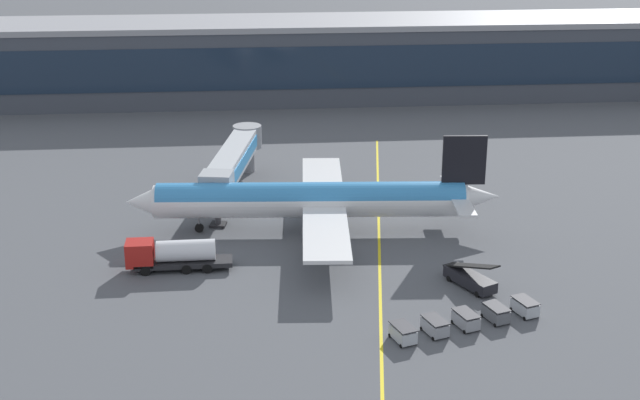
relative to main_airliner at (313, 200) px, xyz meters
name	(u,v)px	position (x,y,z in m)	size (l,w,h in m)	color
ground_plane	(330,247)	(1.48, -4.74, -3.86)	(700.00, 700.00, 0.00)	#515459
apron_lead_in_line	(379,238)	(7.21, -2.74, -3.85)	(0.30, 80.00, 0.01)	yellow
terminal_building	(277,59)	(-1.13, 67.63, 3.30)	(191.69, 18.97, 14.28)	#424751
main_airliner	(313,200)	(0.00, 0.00, 0.00)	(42.60, 33.83, 11.28)	white
jet_bridge	(234,158)	(-8.89, 13.55, 1.02)	(7.77, 24.18, 6.56)	#B2B7BC
fuel_tanker	(172,254)	(-15.37, -9.39, -2.11)	(10.82, 2.79, 3.25)	#232326
belt_loader	(470,278)	(14.19, -16.24, -2.87)	(4.40, 6.76, 3.49)	black
baggage_cart_0	(403,333)	(5.66, -26.46, -3.07)	(2.30, 3.00, 1.48)	#B2B7BC
baggage_cart_1	(435,326)	(8.70, -25.46, -3.07)	(2.30, 3.00, 1.48)	gray
baggage_cart_2	(466,319)	(11.73, -24.45, -3.07)	(2.30, 3.00, 1.48)	gray
baggage_cart_3	(496,313)	(14.77, -23.45, -3.07)	(2.30, 3.00, 1.48)	#595B60
baggage_cart_4	(525,307)	(17.81, -22.44, -3.07)	(2.30, 3.00, 1.48)	#B2B7BC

